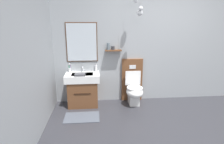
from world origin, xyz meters
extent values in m
cube|color=#2D2D33|center=(0.00, 0.00, -0.05)|extent=(6.03, 4.78, 0.10)
cube|color=#999EA3|center=(0.00, 1.73, 1.33)|extent=(4.83, 0.12, 2.67)
cube|color=#4C301E|center=(-1.66, 1.66, 1.38)|extent=(0.68, 0.02, 0.86)
cube|color=silver|center=(-1.66, 1.65, 1.38)|extent=(0.64, 0.01, 0.82)
cube|color=brown|center=(-0.97, 1.59, 1.21)|extent=(0.36, 0.14, 0.02)
cylinder|color=slate|center=(-1.08, 1.60, 1.29)|extent=(0.07, 0.07, 0.15)
cylinder|color=#333338|center=(-0.98, 1.60, 1.26)|extent=(0.08, 0.08, 0.08)
sphere|color=silver|center=(-0.47, 1.34, 1.99)|extent=(0.12, 0.12, 0.12)
sphere|color=silver|center=(-0.54, 1.41, 2.24)|extent=(0.12, 0.12, 0.12)
sphere|color=silver|center=(-0.47, 1.27, 2.07)|extent=(0.08, 0.08, 0.08)
sphere|color=silver|center=(-0.57, 1.30, 2.23)|extent=(0.08, 0.08, 0.08)
cube|color=#999EA3|center=(-2.35, 0.00, 1.33)|extent=(0.12, 3.58, 2.67)
cube|color=#474C56|center=(-1.66, 0.85, 0.01)|extent=(0.68, 0.44, 0.01)
cube|color=brown|center=(-1.66, 1.46, 0.29)|extent=(0.64, 0.47, 0.57)
cube|color=black|center=(-1.66, 1.21, 0.35)|extent=(0.35, 0.01, 0.02)
cube|color=white|center=(-1.66, 1.46, 0.65)|extent=(0.74, 0.50, 0.15)
cube|color=silver|center=(-1.66, 1.43, 0.71)|extent=(0.46, 0.28, 0.03)
cylinder|color=silver|center=(-1.66, 1.66, 0.78)|extent=(0.03, 0.03, 0.11)
cylinder|color=silver|center=(-1.66, 1.60, 0.83)|extent=(0.02, 0.11, 0.02)
cube|color=brown|center=(-0.53, 1.65, 0.50)|extent=(0.48, 0.10, 1.00)
cube|color=silver|center=(-0.53, 1.60, 0.82)|extent=(0.15, 0.01, 0.09)
cube|color=white|center=(-0.53, 1.39, 0.17)|extent=(0.22, 0.30, 0.34)
ellipsoid|color=white|center=(-0.53, 1.31, 0.32)|extent=(0.37, 0.46, 0.24)
torus|color=white|center=(-0.53, 1.31, 0.42)|extent=(0.35, 0.35, 0.04)
cube|color=white|center=(-0.53, 1.53, 0.57)|extent=(0.35, 0.03, 0.33)
cylinder|color=silver|center=(-1.95, 1.63, 0.77)|extent=(0.07, 0.07, 0.09)
cylinder|color=purple|center=(-1.94, 1.63, 0.83)|extent=(0.02, 0.02, 0.16)
cube|color=white|center=(-1.94, 1.62, 0.90)|extent=(0.01, 0.02, 0.03)
cylinder|color=purple|center=(-1.95, 1.64, 0.83)|extent=(0.01, 0.03, 0.16)
cube|color=white|center=(-1.95, 1.63, 0.91)|extent=(0.01, 0.02, 0.03)
cylinder|color=#33B266|center=(-1.97, 1.63, 0.83)|extent=(0.02, 0.04, 0.16)
cube|color=white|center=(-1.97, 1.62, 0.90)|extent=(0.01, 0.02, 0.03)
cylinder|color=#33B266|center=(-1.95, 1.61, 0.83)|extent=(0.04, 0.03, 0.16)
cube|color=white|center=(-1.94, 1.60, 0.91)|extent=(0.02, 0.02, 0.03)
cylinder|color=white|center=(-1.36, 1.64, 0.80)|extent=(0.06, 0.06, 0.14)
cylinder|color=silver|center=(-1.36, 1.64, 0.89)|extent=(0.02, 0.02, 0.04)
cube|color=#47474C|center=(-1.70, 1.30, 0.75)|extent=(0.22, 0.16, 0.04)
camera|label=1|loc=(-1.37, -2.49, 1.80)|focal=29.88mm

